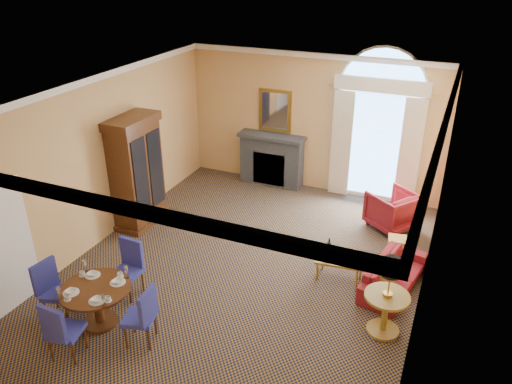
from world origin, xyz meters
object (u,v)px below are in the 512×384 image
at_px(armchair, 392,210).
at_px(armoire, 136,173).
at_px(sofa, 394,274).
at_px(side_table, 389,288).
at_px(coffee_table, 339,259).
at_px(dining_table, 96,297).

bearing_deg(armchair, armoire, -32.94).
relative_size(sofa, side_table, 1.30).
distance_m(sofa, coffee_table, 0.96).
relative_size(armoire, side_table, 1.80).
xyz_separation_m(armoire, coffee_table, (4.34, -0.36, -0.71)).
xyz_separation_m(armchair, side_table, (0.44, -3.23, 0.40)).
bearing_deg(armoire, sofa, -2.10).
distance_m(armchair, side_table, 3.28).
xyz_separation_m(armoire, side_table, (5.32, -1.39, -0.31)).
height_order(dining_table, coffee_table, dining_table).
bearing_deg(side_table, dining_table, -159.12).
xyz_separation_m(armoire, sofa, (5.27, -0.19, -0.87)).
distance_m(armoire, sofa, 5.34).
xyz_separation_m(sofa, side_table, (0.05, -1.20, 0.56)).
xyz_separation_m(dining_table, coffee_table, (3.06, 2.56, -0.10)).
relative_size(armoire, dining_table, 2.17).
bearing_deg(coffee_table, side_table, -53.37).
bearing_deg(armoire, coffee_table, -4.78).
height_order(armchair, side_table, side_table).
height_order(dining_table, side_table, side_table).
height_order(armoire, sofa, armoire).
bearing_deg(armoire, armchair, 20.63).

